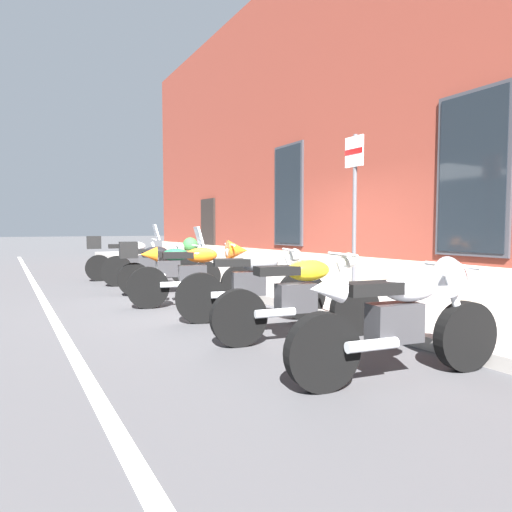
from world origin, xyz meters
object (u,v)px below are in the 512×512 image
at_px(motorcycle_green_touring, 165,266).
at_px(motorcycle_grey_naked, 253,285).
at_px(motorcycle_orange_sport, 200,270).
at_px(parking_sign, 354,195).
at_px(motorcycle_silver_touring, 126,257).
at_px(motorcycle_yellow_naked, 302,298).
at_px(motorcycle_white_sport, 408,313).
at_px(barrel_planter, 190,257).
at_px(motorcycle_black_naked, 152,264).

relative_size(motorcycle_green_touring, motorcycle_grey_naked, 0.99).
distance_m(motorcycle_orange_sport, parking_sign, 2.71).
distance_m(motorcycle_silver_touring, motorcycle_yellow_naked, 6.96).
bearing_deg(motorcycle_silver_touring, parking_sign, 17.58).
relative_size(motorcycle_grey_naked, motorcycle_white_sport, 0.98).
xyz_separation_m(motorcycle_orange_sport, motorcycle_white_sport, (4.14, 0.13, -0.02)).
xyz_separation_m(parking_sign, barrel_planter, (-5.99, -0.23, -1.25)).
bearing_deg(motorcycle_grey_naked, motorcycle_silver_touring, -176.64).
bearing_deg(motorcycle_black_naked, barrel_planter, 133.52).
relative_size(motorcycle_grey_naked, motorcycle_yellow_naked, 0.98).
relative_size(motorcycle_orange_sport, motorcycle_grey_naked, 1.06).
bearing_deg(barrel_planter, motorcycle_silver_touring, -90.95).
xyz_separation_m(motorcycle_black_naked, motorcycle_white_sport, (7.05, 0.06, 0.08)).
relative_size(motorcycle_white_sport, parking_sign, 0.82).
height_order(motorcycle_silver_touring, parking_sign, parking_sign).
bearing_deg(motorcycle_black_naked, motorcycle_grey_naked, 1.27).
xyz_separation_m(motorcycle_black_naked, motorcycle_grey_naked, (4.38, 0.10, 0.01)).
distance_m(motorcycle_grey_naked, barrel_planter, 5.90).
height_order(motorcycle_black_naked, motorcycle_white_sport, motorcycle_white_sport).
bearing_deg(motorcycle_green_touring, motorcycle_silver_touring, -178.33).
bearing_deg(motorcycle_white_sport, motorcycle_yellow_naked, -179.45).
height_order(motorcycle_orange_sport, motorcycle_yellow_naked, motorcycle_orange_sport).
relative_size(motorcycle_orange_sport, barrel_planter, 2.40).
bearing_deg(motorcycle_orange_sport, motorcycle_white_sport, 1.75).
relative_size(motorcycle_green_touring, barrel_planter, 2.22).
height_order(motorcycle_green_touring, motorcycle_white_sport, motorcycle_green_touring).
height_order(motorcycle_yellow_naked, parking_sign, parking_sign).
xyz_separation_m(motorcycle_grey_naked, motorcycle_white_sport, (2.67, -0.04, 0.07)).
bearing_deg(motorcycle_grey_naked, motorcycle_orange_sport, -173.63).
bearing_deg(motorcycle_grey_naked, motorcycle_yellow_naked, -2.49).
bearing_deg(motorcycle_yellow_naked, barrel_planter, 168.66).
distance_m(motorcycle_green_touring, motorcycle_grey_naked, 3.02).
xyz_separation_m(motorcycle_black_naked, motorcycle_orange_sport, (2.91, -0.07, 0.10)).
distance_m(motorcycle_green_touring, parking_sign, 3.93).
xyz_separation_m(motorcycle_grey_naked, barrel_planter, (-5.74, 1.34, 0.01)).
distance_m(motorcycle_orange_sport, motorcycle_grey_naked, 1.48).
bearing_deg(motorcycle_black_naked, parking_sign, 19.79).
bearing_deg(motorcycle_yellow_naked, motorcycle_orange_sport, -177.58).
bearing_deg(motorcycle_orange_sport, barrel_planter, 160.65).
height_order(motorcycle_silver_touring, motorcycle_black_naked, motorcycle_silver_touring).
bearing_deg(motorcycle_silver_touring, barrel_planter, 89.05).
bearing_deg(motorcycle_white_sport, motorcycle_orange_sport, -178.25).
bearing_deg(motorcycle_white_sport, motorcycle_grey_naked, 179.20).
relative_size(motorcycle_green_touring, motorcycle_white_sport, 0.97).
height_order(motorcycle_silver_touring, barrel_planter, motorcycle_silver_touring).
bearing_deg(parking_sign, motorcycle_green_touring, -150.71).
relative_size(motorcycle_orange_sport, motorcycle_white_sport, 1.04).
height_order(motorcycle_silver_touring, motorcycle_white_sport, motorcycle_silver_touring).
distance_m(motorcycle_orange_sport, motorcycle_yellow_naked, 2.66).
bearing_deg(motorcycle_silver_touring, motorcycle_white_sport, 2.05).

